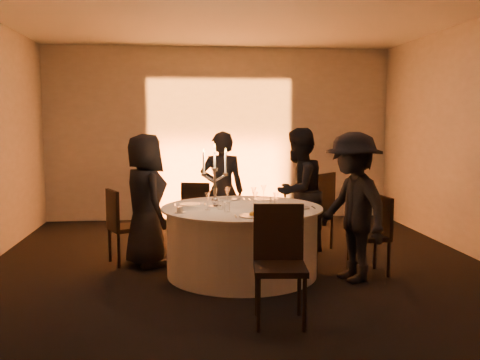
{
  "coord_description": "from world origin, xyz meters",
  "views": [
    {
      "loc": [
        -0.65,
        -5.87,
        1.72
      ],
      "look_at": [
        0.0,
        0.2,
        1.05
      ],
      "focal_mm": 40.0,
      "sensor_mm": 36.0,
      "label": 1
    }
  ],
  "objects": [
    {
      "name": "floor",
      "position": [
        0.0,
        0.0,
        0.0
      ],
      "size": [
        7.0,
        7.0,
        0.0
      ],
      "primitive_type": "plane",
      "color": "black",
      "rests_on": "ground"
    },
    {
      "name": "ceiling",
      "position": [
        0.0,
        0.0,
        3.0
      ],
      "size": [
        7.0,
        7.0,
        0.0
      ],
      "primitive_type": "plane",
      "rotation": [
        3.14,
        0.0,
        0.0
      ],
      "color": "silver",
      "rests_on": "wall_back"
    },
    {
      "name": "wall_back",
      "position": [
        0.0,
        3.5,
        1.5
      ],
      "size": [
        7.0,
        0.0,
        7.0
      ],
      "primitive_type": "plane",
      "rotation": [
        1.57,
        0.0,
        0.0
      ],
      "color": "#ADA9A1",
      "rests_on": "floor"
    },
    {
      "name": "wall_front",
      "position": [
        0.0,
        -3.5,
        1.5
      ],
      "size": [
        7.0,
        0.0,
        7.0
      ],
      "primitive_type": "plane",
      "rotation": [
        -1.57,
        0.0,
        0.0
      ],
      "color": "#ADA9A1",
      "rests_on": "floor"
    },
    {
      "name": "uplighter_fixture",
      "position": [
        0.0,
        3.2,
        0.05
      ],
      "size": [
        0.25,
        0.12,
        0.1
      ],
      "primitive_type": "cube",
      "color": "black",
      "rests_on": "floor"
    },
    {
      "name": "banquet_table",
      "position": [
        0.0,
        0.0,
        0.38
      ],
      "size": [
        1.8,
        1.8,
        0.77
      ],
      "color": "black",
      "rests_on": "floor"
    },
    {
      "name": "chair_left",
      "position": [
        -1.4,
        0.59,
        0.51
      ],
      "size": [
        0.53,
        0.53,
        0.91
      ],
      "rotation": [
        0.0,
        0.0,
        2.01
      ],
      "color": "black",
      "rests_on": "floor"
    },
    {
      "name": "chair_back_left",
      "position": [
        -0.46,
        1.38,
        0.51
      ],
      "size": [
        0.49,
        0.49,
        0.9
      ],
      "rotation": [
        0.0,
        0.0,
        2.85
      ],
      "color": "black",
      "rests_on": "floor"
    },
    {
      "name": "chair_back_right",
      "position": [
        1.12,
        1.0,
        0.59
      ],
      "size": [
        0.65,
        0.65,
        1.04
      ],
      "rotation": [
        0.0,
        0.0,
        -2.36
      ],
      "color": "black",
      "rests_on": "floor"
    },
    {
      "name": "chair_right",
      "position": [
        1.49,
        -0.14,
        0.49
      ],
      "size": [
        0.43,
        0.43,
        0.88
      ],
      "rotation": [
        0.0,
        0.0,
        -1.46
      ],
      "color": "black",
      "rests_on": "floor"
    },
    {
      "name": "chair_front",
      "position": [
        0.16,
        -1.43,
        0.57
      ],
      "size": [
        0.48,
        0.48,
        1.0
      ],
      "rotation": [
        0.0,
        0.0,
        -0.1
      ],
      "color": "black",
      "rests_on": "floor"
    },
    {
      "name": "guest_left",
      "position": [
        -1.1,
        0.5,
        0.79
      ],
      "size": [
        0.77,
        0.91,
        1.58
      ],
      "primitive_type": "imported",
      "rotation": [
        0.0,
        0.0,
        1.99
      ],
      "color": "black",
      "rests_on": "floor"
    },
    {
      "name": "guest_back_left",
      "position": [
        -0.13,
        1.19,
        0.8
      ],
      "size": [
        0.62,
        0.44,
        1.59
      ],
      "primitive_type": "imported",
      "rotation": [
        0.0,
        0.0,
        3.03
      ],
      "color": "black",
      "rests_on": "floor"
    },
    {
      "name": "guest_back_right",
      "position": [
        0.83,
        0.85,
        0.82
      ],
      "size": [
        1.0,
        1.0,
        1.64
      ],
      "primitive_type": "imported",
      "rotation": [
        0.0,
        0.0,
        -2.37
      ],
      "color": "black",
      "rests_on": "floor"
    },
    {
      "name": "guest_right",
      "position": [
        1.16,
        -0.36,
        0.81
      ],
      "size": [
        0.88,
        1.17,
        1.61
      ],
      "primitive_type": "imported",
      "rotation": [
        0.0,
        0.0,
        -1.27
      ],
      "color": "black",
      "rests_on": "floor"
    },
    {
      "name": "plate_left",
      "position": [
        -0.57,
        0.19,
        0.78
      ],
      "size": [
        0.36,
        0.25,
        0.01
      ],
      "color": "silver",
      "rests_on": "banquet_table"
    },
    {
      "name": "plate_back_left",
      "position": [
        -0.09,
        0.56,
        0.78
      ],
      "size": [
        0.36,
        0.26,
        0.01
      ],
      "color": "silver",
      "rests_on": "banquet_table"
    },
    {
      "name": "plate_back_right",
      "position": [
        0.32,
        0.5,
        0.78
      ],
      "size": [
        0.36,
        0.25,
        0.01
      ],
      "color": "silver",
      "rests_on": "banquet_table"
    },
    {
      "name": "plate_right",
      "position": [
        0.6,
        -0.17,
        0.79
      ],
      "size": [
        0.36,
        0.25,
        0.08
      ],
      "color": "silver",
      "rests_on": "banquet_table"
    },
    {
      "name": "plate_front",
      "position": [
        0.04,
        -0.63,
        0.79
      ],
      "size": [
        0.36,
        0.27,
        0.08
      ],
      "color": "silver",
      "rests_on": "banquet_table"
    },
    {
      "name": "coffee_cup",
      "position": [
        -0.69,
        -0.32,
        0.8
      ],
      "size": [
        0.11,
        0.11,
        0.07
      ],
      "color": "silver",
      "rests_on": "banquet_table"
    },
    {
      "name": "candelabra",
      "position": [
        -0.3,
        -0.03,
        1.02
      ],
      "size": [
        0.3,
        0.14,
        0.71
      ],
      "color": "silver",
      "rests_on": "banquet_table"
    },
    {
      "name": "wine_glass_a",
      "position": [
        -0.39,
        -0.18,
        0.91
      ],
      "size": [
        0.07,
        0.07,
        0.19
      ],
      "color": "silver",
      "rests_on": "banquet_table"
    },
    {
      "name": "wine_glass_b",
      "position": [
        0.31,
        0.41,
        0.91
      ],
      "size": [
        0.07,
        0.07,
        0.19
      ],
      "color": "silver",
      "rests_on": "banquet_table"
    },
    {
      "name": "wine_glass_c",
      "position": [
        -0.15,
        0.14,
        0.91
      ],
      "size": [
        0.07,
        0.07,
        0.19
      ],
      "color": "silver",
      "rests_on": "banquet_table"
    },
    {
      "name": "wine_glass_d",
      "position": [
        -0.29,
        0.16,
        0.91
      ],
      "size": [
        0.07,
        0.07,
        0.19
      ],
      "color": "silver",
      "rests_on": "banquet_table"
    },
    {
      "name": "wine_glass_e",
      "position": [
        0.34,
        -0.25,
        0.91
      ],
      "size": [
        0.07,
        0.07,
        0.19
      ],
      "color": "silver",
      "rests_on": "banquet_table"
    },
    {
      "name": "wine_glass_f",
      "position": [
        -0.13,
        0.3,
        0.91
      ],
      "size": [
        0.07,
        0.07,
        0.19
      ],
      "color": "silver",
      "rests_on": "banquet_table"
    },
    {
      "name": "wine_glass_g",
      "position": [
        0.12,
        -0.18,
        0.91
      ],
      "size": [
        0.07,
        0.07,
        0.19
      ],
      "color": "silver",
      "rests_on": "banquet_table"
    },
    {
      "name": "wine_glass_h",
      "position": [
        0.16,
        0.22,
        0.91
      ],
      "size": [
        0.07,
        0.07,
        0.19
      ],
      "color": "silver",
      "rests_on": "banquet_table"
    },
    {
      "name": "tumbler_a",
      "position": [
        0.37,
        0.13,
        0.82
      ],
      "size": [
        0.07,
        0.07,
        0.09
      ],
      "primitive_type": "cylinder",
      "color": "silver",
      "rests_on": "banquet_table"
    },
    {
      "name": "tumbler_b",
      "position": [
        -0.25,
        -0.15,
        0.82
      ],
      "size": [
        0.07,
        0.07,
        0.09
      ],
      "primitive_type": "cylinder",
      "color": "silver",
      "rests_on": "banquet_table"
    },
    {
      "name": "tumbler_c",
      "position": [
        -0.19,
        -0.31,
        0.82
      ],
      "size": [
        0.07,
        0.07,
        0.09
      ],
      "primitive_type": "cylinder",
      "color": "silver",
      "rests_on": "banquet_table"
    }
  ]
}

